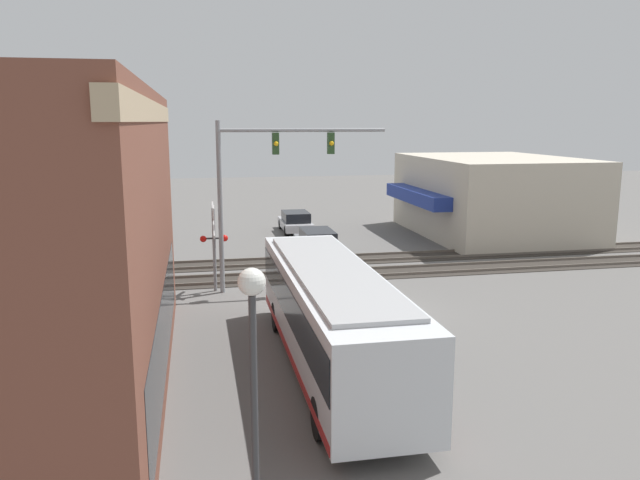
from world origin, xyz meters
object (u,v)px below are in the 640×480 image
at_px(parked_car_grey, 317,243).
at_px(parked_car_silver, 295,222).
at_px(streetlamp, 254,390).
at_px(crossing_signal, 214,238).
at_px(pedestrian_near_bus, 350,292).
at_px(city_bus, 332,313).

height_order(parked_car_grey, parked_car_silver, parked_car_grey).
bearing_deg(streetlamp, parked_car_grey, -13.39).
relative_size(crossing_signal, pedestrian_near_bus, 2.19).
bearing_deg(parked_car_grey, parked_car_silver, -0.00).
relative_size(streetlamp, parked_car_silver, 1.16).
distance_m(parked_car_silver, pedestrian_near_bus, 18.26).
xyz_separation_m(city_bus, pedestrian_near_bus, (4.85, -1.78, -0.79)).
xyz_separation_m(crossing_signal, pedestrian_near_bus, (-4.49, -4.86, -1.41)).
bearing_deg(streetlamp, pedestrian_near_bus, -20.66).
relative_size(crossing_signal, parked_car_grey, 0.78).
relative_size(city_bus, parked_car_silver, 2.72).
relative_size(parked_car_silver, pedestrian_near_bus, 2.47).
distance_m(crossing_signal, parked_car_silver, 14.97).
xyz_separation_m(streetlamp, parked_car_silver, (30.78, -5.55, -2.32)).
bearing_deg(parked_car_silver, pedestrian_near_bus, 177.43).
height_order(crossing_signal, streetlamp, streetlamp).
bearing_deg(crossing_signal, city_bus, -161.75).
relative_size(city_bus, pedestrian_near_bus, 6.72).
height_order(streetlamp, pedestrian_near_bus, streetlamp).
relative_size(parked_car_grey, pedestrian_near_bus, 2.80).
bearing_deg(parked_car_silver, crossing_signal, 157.57).
bearing_deg(city_bus, streetlamp, 159.04).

